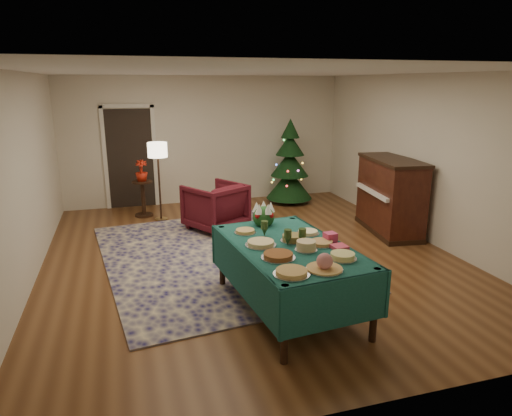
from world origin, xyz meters
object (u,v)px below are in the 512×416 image
object	(u,v)px
buffet_table	(289,258)
gift_box	(330,237)
side_table	(143,199)
potted_plant	(142,175)
piano	(390,197)
armchair	(215,204)
floor_lamp	(158,155)
christmas_tree	(290,165)

from	to	relation	value
buffet_table	gift_box	distance (m)	0.53
gift_box	side_table	bearing A→B (deg)	112.70
potted_plant	piano	size ratio (longest dim) A/B	0.26
buffet_table	armchair	distance (m)	3.23
potted_plant	floor_lamp	bearing A→B (deg)	-50.55
potted_plant	christmas_tree	world-z (taller)	christmas_tree
side_table	piano	size ratio (longest dim) A/B	0.45
christmas_tree	floor_lamp	bearing A→B (deg)	-168.25
buffet_table	piano	xyz separation A→B (m)	(2.70, 2.21, -0.00)
armchair	piano	xyz separation A→B (m)	(2.90, -1.01, 0.18)
floor_lamp	armchair	bearing A→B (deg)	-43.84
floor_lamp	buffet_table	bearing A→B (deg)	-75.10
side_table	buffet_table	bearing A→B (deg)	-72.68
potted_plant	christmas_tree	distance (m)	3.15
armchair	christmas_tree	xyz separation A→B (m)	(1.95, 1.45, 0.36)
buffet_table	side_table	bearing A→B (deg)	107.32
armchair	potted_plant	distance (m)	1.74
side_table	floor_lamp	bearing A→B (deg)	-50.55
floor_lamp	piano	size ratio (longest dim) A/B	0.94
armchair	side_table	bearing A→B (deg)	-75.57
piano	potted_plant	bearing A→B (deg)	151.36
gift_box	christmas_tree	xyz separation A→B (m)	(1.27, 4.70, -0.03)
armchair	christmas_tree	world-z (taller)	christmas_tree
buffet_table	gift_box	size ratio (longest dim) A/B	16.92
side_table	potted_plant	bearing A→B (deg)	63.43
potted_plant	piano	distance (m)	4.66
piano	buffet_table	bearing A→B (deg)	-140.70
floor_lamp	gift_box	bearing A→B (deg)	-69.08
side_table	potted_plant	distance (m)	0.48
armchair	gift_box	bearing A→B (deg)	71.91
side_table	armchair	bearing A→B (deg)	-45.70
buffet_table	christmas_tree	distance (m)	4.99
christmas_tree	armchair	bearing A→B (deg)	-143.42
gift_box	piano	distance (m)	3.16
buffet_table	potted_plant	size ratio (longest dim) A/B	5.24
gift_box	floor_lamp	size ratio (longest dim) A/B	0.09
gift_box	side_table	xyz separation A→B (m)	(-1.87, 4.47, -0.51)
gift_box	floor_lamp	xyz separation A→B (m)	(-1.57, 4.11, 0.41)
gift_box	piano	bearing A→B (deg)	45.24
floor_lamp	side_table	distance (m)	1.03
potted_plant	piano	world-z (taller)	piano
gift_box	floor_lamp	distance (m)	4.41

